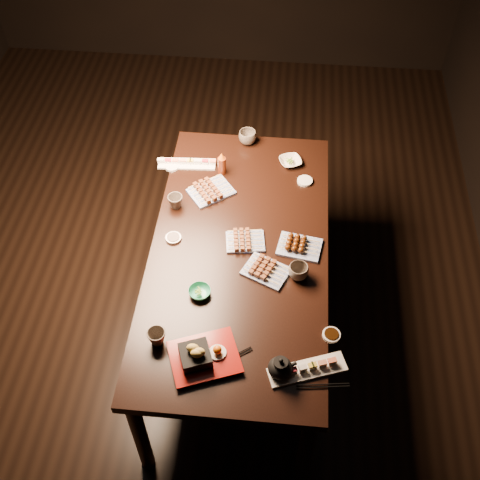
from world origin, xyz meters
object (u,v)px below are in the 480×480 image
at_px(yakitori_plate_left, 211,189).
at_px(tempura_tray, 204,353).
at_px(edamame_bowl_green, 200,292).
at_px(edamame_bowl_cream, 290,162).
at_px(dining_table, 239,293).
at_px(sushi_platter_far, 187,162).
at_px(teacup_mid_right, 298,272).
at_px(teapot, 280,366).
at_px(sushi_platter_near, 307,368).
at_px(yakitori_plate_center, 245,239).
at_px(teacup_near_left, 157,337).
at_px(condiment_bottle, 222,163).
at_px(yakitori_plate_right, 266,269).
at_px(teacup_far_left, 175,202).
at_px(teacup_far_right, 247,137).

bearing_deg(yakitori_plate_left, tempura_tray, -121.28).
distance_m(edamame_bowl_green, edamame_bowl_cream, 1.04).
height_order(dining_table, sushi_platter_far, sushi_platter_far).
height_order(teacup_mid_right, teapot, teapot).
height_order(sushi_platter_near, teacup_mid_right, teacup_mid_right).
xyz_separation_m(yakitori_plate_center, teacup_near_left, (-0.34, -0.62, 0.01)).
distance_m(sushi_platter_near, condiment_bottle, 1.31).
bearing_deg(yakitori_plate_right, sushi_platter_far, 148.84).
bearing_deg(teapot, edamame_bowl_green, 119.66).
bearing_deg(yakitori_plate_left, edamame_bowl_green, -124.20).
height_order(sushi_platter_near, teacup_far_left, teacup_far_left).
relative_size(dining_table, teacup_mid_right, 18.27).
bearing_deg(sushi_platter_near, teacup_mid_right, 76.29).
bearing_deg(yakitori_plate_center, teacup_mid_right, -43.32).
height_order(yakitori_plate_left, teapot, teapot).
xyz_separation_m(sushi_platter_near, condiment_bottle, (-0.51, 1.21, 0.05)).
height_order(tempura_tray, condiment_bottle, condiment_bottle).
bearing_deg(edamame_bowl_green, tempura_tray, -78.65).
distance_m(edamame_bowl_green, tempura_tray, 0.35).
distance_m(yakitori_plate_center, condiment_bottle, 0.54).
bearing_deg(edamame_bowl_cream, teacup_near_left, -113.67).
distance_m(teacup_mid_right, teapot, 0.53).
bearing_deg(condiment_bottle, teapot, -72.35).
xyz_separation_m(sushi_platter_far, yakitori_plate_center, (0.39, -0.56, 0.00)).
height_order(sushi_platter_far, edamame_bowl_cream, sushi_platter_far).
bearing_deg(yakitori_plate_left, yakitori_plate_right, -94.04).
height_order(edamame_bowl_green, teacup_mid_right, teacup_mid_right).
height_order(yakitori_plate_right, tempura_tray, tempura_tray).
bearing_deg(sushi_platter_near, tempura_tray, 158.38).
relative_size(yakitori_plate_right, tempura_tray, 0.72).
bearing_deg(edamame_bowl_green, teacup_mid_right, 18.11).
bearing_deg(sushi_platter_far, edamame_bowl_green, 99.07).
height_order(teacup_far_left, teacup_far_right, teacup_far_right).
relative_size(yakitori_plate_right, teapot, 1.69).
xyz_separation_m(dining_table, condiment_bottle, (-0.15, 0.56, 0.45)).
distance_m(edamame_bowl_cream, condiment_bottle, 0.40).
xyz_separation_m(dining_table, yakitori_plate_right, (0.15, -0.13, 0.40)).
bearing_deg(teapot, sushi_platter_far, 98.11).
relative_size(sushi_platter_far, teapot, 2.59).
distance_m(sushi_platter_near, yakitori_plate_left, 1.18).
height_order(dining_table, yakitori_plate_center, yakitori_plate_center).
height_order(sushi_platter_near, sushi_platter_far, sushi_platter_near).
distance_m(yakitori_plate_left, edamame_bowl_cream, 0.51).
bearing_deg(teacup_near_left, teacup_mid_right, 34.85).
bearing_deg(edamame_bowl_green, yakitori_plate_right, 28.12).
xyz_separation_m(tempura_tray, teacup_near_left, (-0.22, 0.07, -0.02)).
bearing_deg(yakitori_plate_left, teacup_far_right, 32.84).
height_order(sushi_platter_near, yakitori_plate_center, yakitori_plate_center).
distance_m(yakitori_plate_left, tempura_tray, 1.04).
height_order(teacup_mid_right, teacup_far_left, teacup_mid_right).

